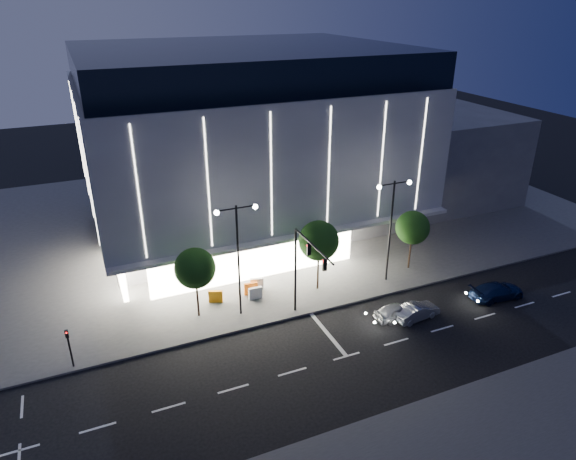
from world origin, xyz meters
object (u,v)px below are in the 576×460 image
(street_lamp_east, at_px, (392,217))
(barrier_d, at_px, (255,293))
(car_lead, at_px, (397,311))
(car_third, at_px, (497,291))
(street_lamp_west, at_px, (238,245))
(barrier_a, at_px, (216,296))
(barrier_c, at_px, (251,288))
(ped_signal_far, at_px, (69,344))
(barrier_b, at_px, (257,284))
(tree_mid, at_px, (319,243))
(traffic_mast, at_px, (304,262))
(tree_left, at_px, (195,270))
(car_second, at_px, (417,311))
(tree_right, at_px, (413,229))

(street_lamp_east, bearing_deg, barrier_d, 172.22)
(car_lead, distance_m, car_third, 8.97)
(street_lamp_west, xyz_separation_m, barrier_a, (-1.30, 2.30, -5.31))
(barrier_c, height_order, barrier_d, same)
(car_third, bearing_deg, car_lead, 89.02)
(street_lamp_west, bearing_deg, barrier_a, 119.54)
(barrier_c, bearing_deg, car_lead, -33.50)
(ped_signal_far, bearing_deg, street_lamp_west, 7.13)
(car_third, xyz_separation_m, barrier_b, (-17.28, 8.68, -0.01))
(street_lamp_west, bearing_deg, tree_mid, 8.26)
(traffic_mast, distance_m, ped_signal_far, 16.35)
(street_lamp_east, distance_m, barrier_b, 12.24)
(traffic_mast, xyz_separation_m, tree_left, (-6.97, 3.68, -0.99))
(street_lamp_west, distance_m, barrier_c, 6.03)
(street_lamp_west, height_order, street_lamp_east, same)
(barrier_b, distance_m, barrier_c, 0.88)
(traffic_mast, bearing_deg, tree_left, 152.16)
(barrier_d, bearing_deg, barrier_a, 166.54)
(car_third, bearing_deg, traffic_mast, 82.51)
(tree_mid, relative_size, car_second, 1.64)
(traffic_mast, bearing_deg, barrier_b, 106.56)
(street_lamp_west, height_order, car_third, street_lamp_west)
(tree_left, bearing_deg, barrier_c, 15.95)
(barrier_d, bearing_deg, barrier_b, 66.02)
(tree_mid, distance_m, car_second, 9.11)
(traffic_mast, relative_size, tree_left, 1.24)
(tree_right, distance_m, car_lead, 8.71)
(traffic_mast, xyz_separation_m, barrier_b, (-1.65, 5.54, -4.38))
(barrier_c, bearing_deg, car_second, -31.89)
(street_lamp_east, bearing_deg, tree_right, 18.63)
(barrier_a, relative_size, barrier_c, 1.00)
(street_lamp_east, height_order, car_third, street_lamp_east)
(street_lamp_west, bearing_deg, tree_right, 3.64)
(traffic_mast, relative_size, barrier_a, 6.43)
(tree_left, height_order, barrier_b, tree_left)
(tree_mid, distance_m, barrier_d, 6.46)
(barrier_c, bearing_deg, tree_right, 0.50)
(traffic_mast, xyz_separation_m, tree_mid, (3.03, 3.68, -0.69))
(ped_signal_far, distance_m, tree_mid, 19.35)
(street_lamp_west, distance_m, car_lead, 12.97)
(car_third, bearing_deg, street_lamp_east, 52.67)
(street_lamp_east, distance_m, tree_left, 16.12)
(tree_right, height_order, car_third, tree_right)
(barrier_c, bearing_deg, car_third, -18.64)
(street_lamp_east, xyz_separation_m, car_lead, (-2.31, -5.05, -5.33))
(traffic_mast, relative_size, car_lead, 1.93)
(traffic_mast, bearing_deg, car_second, -20.42)
(traffic_mast, xyz_separation_m, car_lead, (6.69, -2.38, -4.40))
(barrier_d, bearing_deg, ped_signal_far, -166.98)
(tree_left, bearing_deg, tree_right, -0.00)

